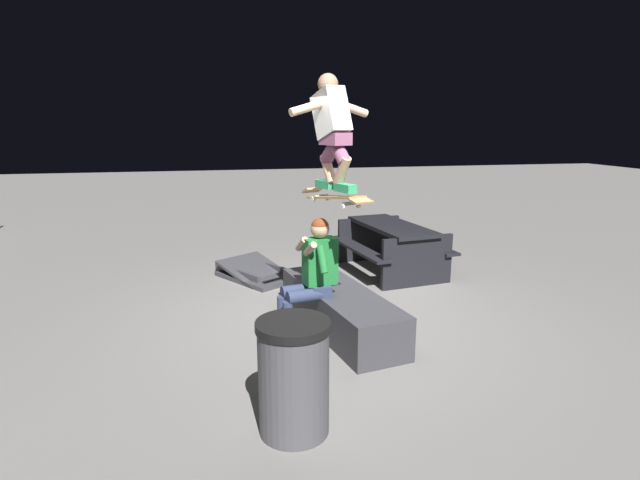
{
  "coord_description": "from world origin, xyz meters",
  "views": [
    {
      "loc": [
        -5.3,
        1.31,
        2.24
      ],
      "look_at": [
        -0.3,
        0.23,
        1.05
      ],
      "focal_mm": 28.14,
      "sensor_mm": 36.0,
      "label": 1
    }
  ],
  "objects": [
    {
      "name": "ground_plane",
      "position": [
        0.0,
        0.0,
        0.0
      ],
      "size": [
        40.0,
        40.0,
        0.0
      ],
      "primitive_type": "plane",
      "color": "slate"
    },
    {
      "name": "ledge_box_main",
      "position": [
        -0.2,
        -0.02,
        0.23
      ],
      "size": [
        2.15,
        1.0,
        0.45
      ],
      "primitive_type": "cube",
      "rotation": [
        0.0,
        0.0,
        0.19
      ],
      "color": "#38383D",
      "rests_on": "ground"
    },
    {
      "name": "person_sitting_on_ledge",
      "position": [
        -0.32,
        0.33,
        0.71
      ],
      "size": [
        0.6,
        0.78,
        1.29
      ],
      "color": "#2D3856",
      "rests_on": "ground"
    },
    {
      "name": "skateboard",
      "position": [
        -0.49,
        0.12,
        1.53
      ],
      "size": [
        1.03,
        0.52,
        0.13
      ],
      "color": "#AD8451"
    },
    {
      "name": "skater_airborne",
      "position": [
        -0.44,
        0.14,
        2.21
      ],
      "size": [
        0.63,
        0.86,
        1.12
      ],
      "color": "#2D9E66"
    },
    {
      "name": "kicker_ramp",
      "position": [
        1.88,
        0.69,
        0.05
      ],
      "size": [
        1.39,
        1.29,
        0.32
      ],
      "color": "#38383D",
      "rests_on": "ground"
    },
    {
      "name": "picnic_table_back",
      "position": [
        1.77,
        -1.33,
        0.5
      ],
      "size": [
        1.88,
        1.58,
        0.75
      ],
      "color": "black",
      "rests_on": "ground"
    },
    {
      "name": "trash_bin",
      "position": [
        -2.0,
        0.79,
        0.44
      ],
      "size": [
        0.55,
        0.55,
        0.87
      ],
      "color": "#47474C",
      "rests_on": "ground"
    }
  ]
}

